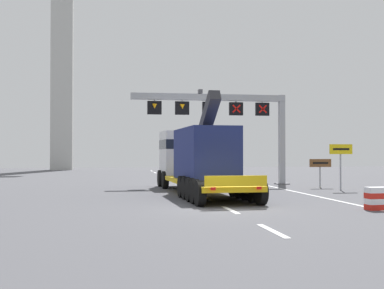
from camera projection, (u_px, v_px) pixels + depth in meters
ground at (217, 208)px, 20.15m from camera, size 112.00×112.00×0.00m
lane_markings at (175, 182)px, 37.66m from camera, size 0.20×49.95×0.01m
edge_line_right at (272, 187)px, 32.96m from camera, size 0.20×63.00×0.01m
overhead_lane_gantry at (227, 111)px, 34.87m from camera, size 11.23×0.90×6.69m
heavy_haul_truck_yellow at (195, 157)px, 28.34m from camera, size 3.59×14.15×5.30m
exit_sign_yellow at (341, 155)px, 29.64m from camera, size 1.44×0.15×2.77m
tourist_info_sign_brown at (320, 166)px, 32.00m from camera, size 1.46×0.15×1.85m
crash_barrier_striped at (379, 198)px, 19.56m from camera, size 1.03×0.56×0.90m
bridge_pylon_distant at (62, 16)px, 65.72m from camera, size 9.00×2.00×40.17m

